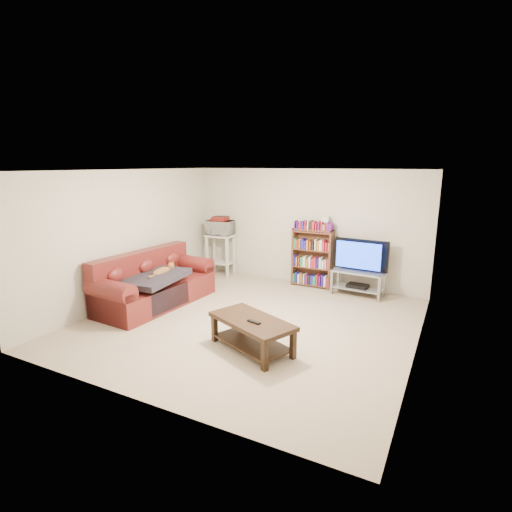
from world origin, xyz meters
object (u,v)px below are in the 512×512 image
Objects in this scene: sofa at (153,286)px; bookshelf at (312,257)px; coffee_table at (252,328)px; tv_stand at (358,279)px.

sofa is 1.89× the size of bookshelf.
tv_stand is at bearing 99.32° from coffee_table.
bookshelf reaches higher than coffee_table.
coffee_table is 3.18m from bookshelf.
tv_stand reaches higher than coffee_table.
bookshelf is (2.21, 2.34, 0.29)m from sofa.
tv_stand is (3.20, 2.18, -0.00)m from sofa.
sofa is 3.87m from tv_stand.
coffee_table is at bearing -99.78° from tv_stand.
tv_stand is (0.74, 2.99, 0.02)m from coffee_table.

